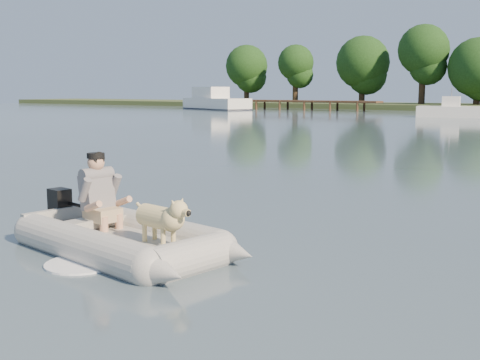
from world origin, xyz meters
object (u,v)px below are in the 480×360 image
Objects in this scene: dog at (159,221)px; motorboat at (454,103)px; dock at (300,105)px; cabin_cruiser at (216,98)px; man at (98,189)px; dinghy at (125,209)px.

dog is 43.94m from motorboat.
dock is 1.90× the size of cabin_cruiser.
cabin_cruiser is at bearing 133.81° from man.
dinghy is 0.65m from dog.
dock is 20.53m from motorboat.
dog is at bearing 0.00° from man.
cabin_cruiser is at bearing 134.74° from dog.
dinghy is 0.49× the size of cabin_cruiser.
motorboat is (-6.24, 43.06, 0.33)m from man.
dog is (0.64, -0.05, -0.07)m from dinghy.
dog is 0.10× the size of cabin_cruiser.
cabin_cruiser is (-34.51, 48.44, 0.72)m from dog.
motorboat reaches higher than dock.
dock is 9.27m from cabin_cruiser.
cabin_cruiser is (-8.45, -3.73, 0.72)m from dock.
man is 0.19× the size of motorboat.
cabin_cruiser reaches higher than motorboat.
motorboat is (26.95, -5.16, -0.14)m from cabin_cruiser.
cabin_cruiser is 1.65× the size of motorboat.
dinghy is at bearing -64.00° from dock.
man is 43.52m from motorboat.
motorboat is at bearing 108.36° from dinghy.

